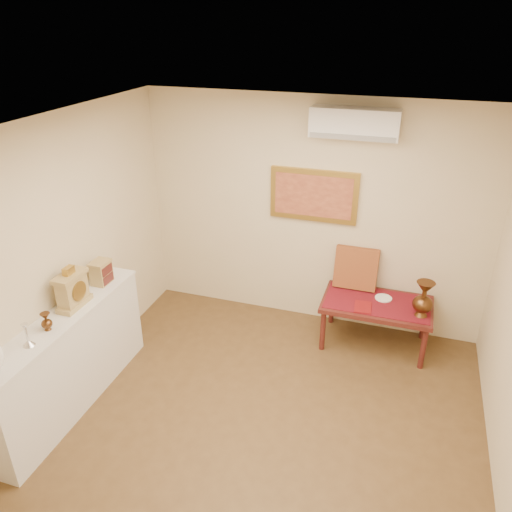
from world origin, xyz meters
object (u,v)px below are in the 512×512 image
at_px(display_ledge, 69,361).
at_px(wooden_chest, 101,272).
at_px(low_table, 377,307).
at_px(mantel_clock, 72,290).
at_px(brass_urn_tall, 424,296).

distance_m(display_ledge, wooden_chest, 0.91).
distance_m(display_ledge, low_table, 3.27).
distance_m(display_ledge, mantel_clock, 0.70).
bearing_deg(mantel_clock, display_ledge, -92.46).
bearing_deg(brass_urn_tall, low_table, 164.41).
bearing_deg(low_table, wooden_chest, -155.71).
bearing_deg(brass_urn_tall, display_ledge, -150.89).
xyz_separation_m(display_ledge, wooden_chest, (0.00, 0.67, 0.61)).
distance_m(mantel_clock, low_table, 3.22).
bearing_deg(low_table, mantel_clock, -147.97).
bearing_deg(display_ledge, low_table, 35.10).
height_order(display_ledge, low_table, display_ledge).
relative_size(display_ledge, wooden_chest, 8.28).
distance_m(brass_urn_tall, display_ledge, 3.61).
height_order(wooden_chest, low_table, wooden_chest).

